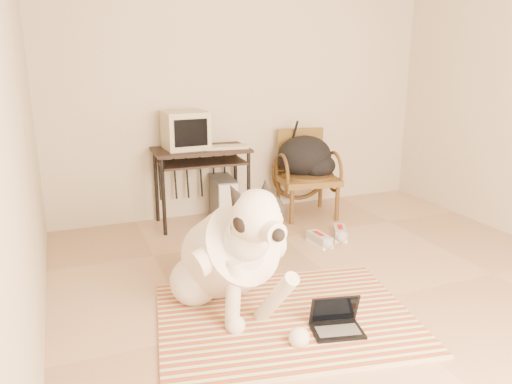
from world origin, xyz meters
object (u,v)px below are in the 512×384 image
laptop (336,322)px  backpack (307,158)px  pc_tower (224,199)px  computer_desk (201,159)px  rattan_chair (306,173)px  crt_monitor (185,130)px  dog (230,256)px

laptop → backpack: backpack is taller
laptop → backpack: 2.36m
pc_tower → backpack: 0.95m
computer_desk → backpack: backpack is taller
rattan_chair → backpack: rattan_chair is taller
computer_desk → pc_tower: 0.48m
computer_desk → backpack: size_ratio=1.60×
crt_monitor → dog: bearing=-95.6°
rattan_chair → backpack: (0.01, 0.00, 0.16)m
backpack → crt_monitor: bearing=173.0°
crt_monitor → rattan_chair: (1.20, -0.15, -0.49)m
laptop → backpack: (0.89, 2.13, 0.52)m
laptop → computer_desk: size_ratio=0.37×
dog → crt_monitor: size_ratio=3.21×
dog → computer_desk: bearing=80.0°
laptop → crt_monitor: size_ratio=0.83×
computer_desk → crt_monitor: (-0.13, 0.06, 0.28)m
dog → pc_tower: dog is taller
laptop → rattan_chair: 2.33m
rattan_chair → pc_tower: bearing=172.5°
laptop → rattan_chair: bearing=67.6°
computer_desk → rattan_chair: rattan_chair is taller
dog → rattan_chair: bearing=49.8°
backpack → pc_tower: bearing=172.8°
computer_desk → pc_tower: size_ratio=1.89×
dog → computer_desk: size_ratio=1.42×
laptop → computer_desk: computer_desk is taller
rattan_chair → crt_monitor: bearing=172.7°
laptop → computer_desk: bearing=95.0°
computer_desk → crt_monitor: size_ratio=2.25×
laptop → backpack: size_ratio=0.59×
dog → laptop: (0.50, -0.49, -0.31)m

